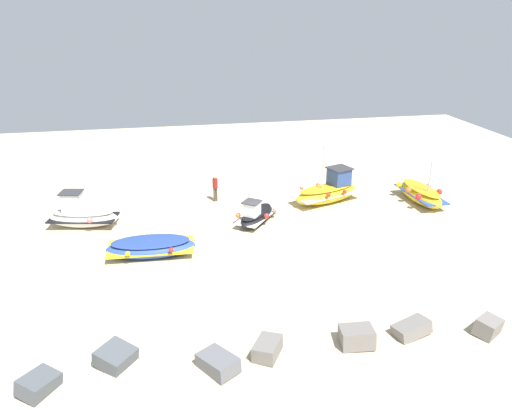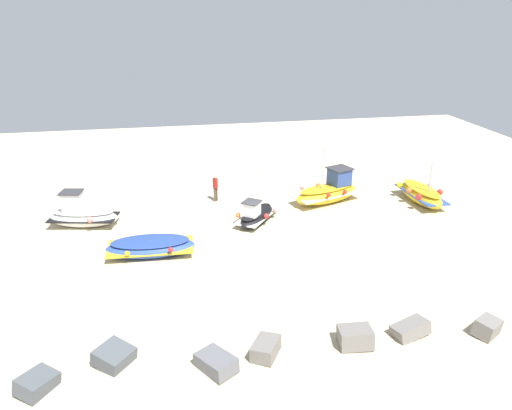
# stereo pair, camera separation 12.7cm
# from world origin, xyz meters

# --- Properties ---
(ground_plane) EXTENTS (53.99, 53.99, 0.00)m
(ground_plane) POSITION_xyz_m (0.00, 0.00, 0.00)
(ground_plane) COLOR beige
(fishing_boat_0) EXTENTS (2.99, 3.38, 3.27)m
(fishing_boat_0) POSITION_xyz_m (-0.10, -1.81, 0.46)
(fishing_boat_0) COLOR black
(fishing_boat_0) RESTS_ON ground_plane
(fishing_boat_1) EXTENTS (4.37, 2.13, 0.91)m
(fishing_boat_1) POSITION_xyz_m (5.70, 1.06, 0.43)
(fishing_boat_1) COLOR #2D4C9E
(fishing_boat_1) RESTS_ON ground_plane
(fishing_boat_2) EXTENTS (4.00, 2.39, 2.04)m
(fishing_boat_2) POSITION_xyz_m (9.42, -3.17, 0.63)
(fishing_boat_2) COLOR white
(fishing_boat_2) RESTS_ON ground_plane
(fishing_boat_3) EXTENTS (4.82, 3.10, 3.91)m
(fishing_boat_3) POSITION_xyz_m (-5.11, -4.04, 0.70)
(fishing_boat_3) COLOR gold
(fishing_boat_3) RESTS_ON ground_plane
(fishing_boat_4) EXTENTS (2.20, 4.16, 2.94)m
(fishing_boat_4) POSITION_xyz_m (-10.72, -2.87, 0.55)
(fishing_boat_4) COLOR gold
(fishing_boat_4) RESTS_ON ground_plane
(person_walking) EXTENTS (0.32, 0.32, 1.69)m
(person_walking) POSITION_xyz_m (1.76, -5.50, 0.98)
(person_walking) COLOR brown
(person_walking) RESTS_ON ground_plane
(breakwater_rocks) EXTENTS (19.96, 2.59, 1.31)m
(breakwater_rocks) POSITION_xyz_m (-0.84, 9.55, 0.34)
(breakwater_rocks) COLOR slate
(breakwater_rocks) RESTS_ON ground_plane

